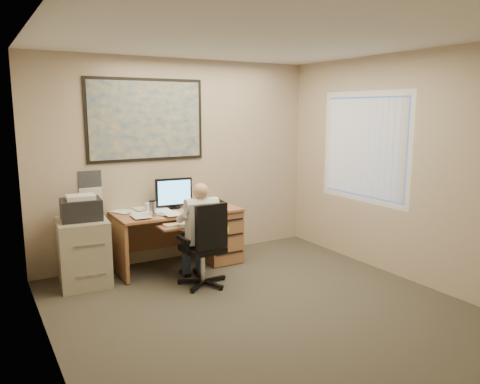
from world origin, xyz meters
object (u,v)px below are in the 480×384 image
desk (200,229)px  filing_cabinet (83,246)px  person (201,234)px  office_chair (204,262)px

desk → filing_cabinet: bearing=-178.3°
desk → person: size_ratio=1.33×
desk → office_chair: bearing=-112.1°
filing_cabinet → person: bearing=-26.0°
filing_cabinet → office_chair: bearing=-28.7°
filing_cabinet → person: size_ratio=0.89×
filing_cabinet → desk: bearing=6.9°
filing_cabinet → person: person is taller
office_chair → person: 0.32m
filing_cabinet → office_chair: (1.18, -0.80, -0.17)m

